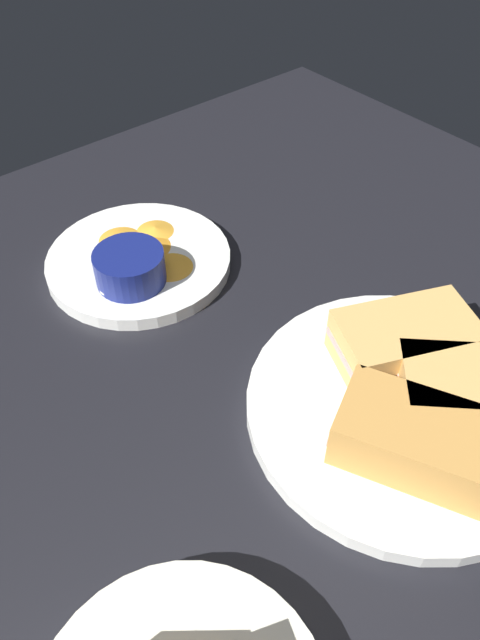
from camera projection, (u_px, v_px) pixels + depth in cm
name	position (u px, v px, depth cm)	size (l,w,h in cm)	color
ground_plane	(286.00, 408.00, 59.10)	(110.00, 110.00, 3.00)	black
plate_sandwich_main	(403.00, 408.00, 56.23)	(29.23, 29.23, 1.60)	white
sandwich_half_near	(416.00, 439.00, 50.07)	(15.02, 12.55, 4.80)	#C68C42
sandwich_half_far	(474.00, 392.00, 53.55)	(14.49, 14.64, 4.80)	tan
sandwich_half_extra	(405.00, 341.00, 57.87)	(12.20, 14.96, 4.80)	tan
ramekin_dark_sauce	(414.00, 336.00, 58.60)	(7.08, 7.08, 4.09)	#0C144C
spoon_by_dark_ramekin	(416.00, 394.00, 55.96)	(7.96, 8.09, 0.80)	silver
plate_chips_companion	(137.00, 262.00, 71.29)	(21.56, 21.56, 1.60)	white
ramekin_light_gravy	(130.00, 266.00, 66.31)	(7.79, 7.79, 3.78)	navy
spoon_by_gravy_ramekin	(117.00, 279.00, 67.36)	(6.21, 9.29, 0.80)	silver
plantain_chip_scatter	(147.00, 245.00, 71.79)	(15.42, 10.76, 0.60)	orange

